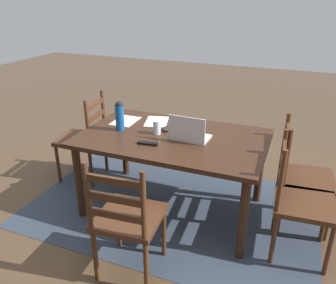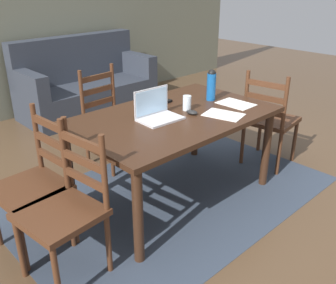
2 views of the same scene
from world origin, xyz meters
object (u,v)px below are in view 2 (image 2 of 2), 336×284
at_px(water_bottle, 211,84).
at_px(chair_far_head, 110,119).
at_px(chair_left_far, 35,185).
at_px(dining_table, 174,124).
at_px(tv_remote, 164,103).
at_px(drinking_glass, 187,103).
at_px(chair_right_near, 270,120).
at_px(chair_left_near, 66,209).
at_px(laptop, 156,111).
at_px(computer_mouse, 192,112).
at_px(couch, 85,86).

bearing_deg(water_bottle, chair_far_head, 120.98).
bearing_deg(chair_left_far, dining_table, -10.55).
relative_size(chair_left_far, tv_remote, 5.59).
distance_m(chair_left_far, chair_far_head, 1.28).
xyz_separation_m(chair_far_head, drinking_glass, (0.15, -0.88, 0.34)).
bearing_deg(chair_right_near, water_bottle, 157.40).
distance_m(chair_left_near, laptop, 1.02).
bearing_deg(chair_right_near, computer_mouse, 173.65).
relative_size(chair_right_near, couch, 0.53).
height_order(water_bottle, tv_remote, water_bottle).
relative_size(chair_left_near, water_bottle, 3.52).
bearing_deg(chair_far_head, chair_left_far, -148.46).
bearing_deg(chair_left_near, water_bottle, 8.55).
distance_m(chair_far_head, couch, 1.68).
height_order(chair_right_near, laptop, laptop).
height_order(chair_right_near, computer_mouse, chair_right_near).
relative_size(dining_table, drinking_glass, 13.37).
xyz_separation_m(chair_left_far, tv_remote, (1.22, 0.04, 0.29)).
xyz_separation_m(laptop, drinking_glass, (0.31, -0.03, 0.00)).
bearing_deg(tv_remote, chair_left_far, 85.13).
xyz_separation_m(chair_far_head, tv_remote, (0.13, -0.63, 0.29)).
height_order(dining_table, water_bottle, water_bottle).
height_order(chair_left_far, tv_remote, chair_left_far).
bearing_deg(chair_right_near, dining_table, 169.30).
height_order(chair_left_near, computer_mouse, chair_left_near).
bearing_deg(tv_remote, chair_right_near, -121.80).
relative_size(chair_left_near, computer_mouse, 9.50).
relative_size(chair_left_near, couch, 0.53).
bearing_deg(laptop, chair_right_near, -10.57).
distance_m(chair_left_far, couch, 2.83).
bearing_deg(computer_mouse, chair_left_near, 177.76).
xyz_separation_m(chair_right_near, computer_mouse, (-0.99, 0.11, 0.30)).
xyz_separation_m(chair_left_far, chair_left_near, (-0.00, -0.40, 0.00)).
bearing_deg(computer_mouse, chair_left_far, 158.96).
height_order(chair_left_far, chair_right_near, same).
xyz_separation_m(chair_left_near, water_bottle, (1.59, 0.24, 0.42)).
bearing_deg(chair_far_head, dining_table, -89.78).
xyz_separation_m(chair_far_head, computer_mouse, (0.11, -0.97, 0.30)).
bearing_deg(chair_left_near, computer_mouse, 4.75).
relative_size(dining_table, tv_remote, 9.50).
bearing_deg(dining_table, computer_mouse, -42.36).
relative_size(chair_left_near, tv_remote, 5.59).
height_order(chair_left_near, water_bottle, water_bottle).
xyz_separation_m(chair_left_near, chair_far_head, (1.09, 1.07, 0.00)).
xyz_separation_m(chair_left_near, laptop, (0.94, 0.22, 0.34)).
relative_size(chair_far_head, couch, 0.53).
bearing_deg(drinking_glass, water_bottle, 7.10).
xyz_separation_m(chair_right_near, chair_far_head, (-1.10, 1.08, 0.00)).
distance_m(drinking_glass, computer_mouse, 0.11).
relative_size(water_bottle, tv_remote, 1.59).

